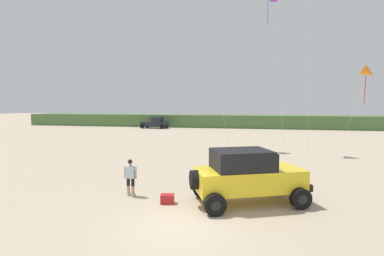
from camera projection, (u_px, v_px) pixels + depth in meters
ground_plane at (182, 225)px, 9.58m from camera, size 220.00×220.00×0.00m
dune_ridge at (259, 121)px, 50.80m from camera, size 90.00×6.69×2.25m
jeep at (247, 175)px, 11.62m from camera, size 5.00×3.85×2.26m
person_watching at (130, 175)px, 12.60m from camera, size 0.62×0.30×1.67m
cooler_box at (167, 199)px, 11.67m from camera, size 0.62×0.47×0.38m
distant_pickup at (155, 123)px, 49.03m from camera, size 4.73×2.69×1.98m
kite_white_parafoil at (368, 73)px, 18.69m from camera, size 2.95×2.04×6.83m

